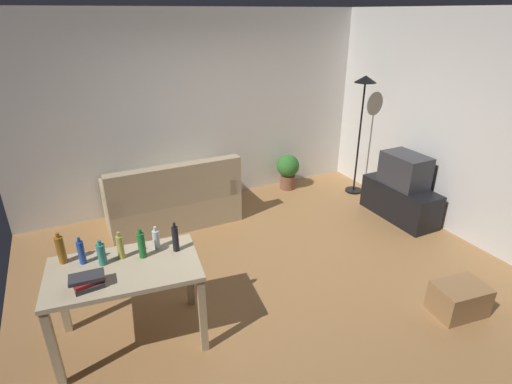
{
  "coord_description": "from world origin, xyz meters",
  "views": [
    {
      "loc": [
        -1.74,
        -3.25,
        2.64
      ],
      "look_at": [
        0.1,
        0.5,
        0.75
      ],
      "focal_mm": 28.06,
      "sensor_mm": 36.0,
      "label": 1
    }
  ],
  "objects_px": {
    "torchiere_lamp": "(363,103)",
    "bottle_clear": "(156,239)",
    "desk": "(125,278)",
    "book_stack": "(88,281)",
    "tv_stand": "(400,201)",
    "bottle_blue": "(81,252)",
    "couch": "(173,202)",
    "bottle_squat": "(120,247)",
    "bottle_dark": "(175,238)",
    "bottle_tall": "(102,254)",
    "tv": "(405,170)",
    "bottle_green": "(142,245)",
    "bottle_amber": "(61,250)",
    "storage_box": "(459,299)",
    "potted_plant": "(288,169)"
  },
  "relations": [
    {
      "from": "desk",
      "to": "bottle_squat",
      "type": "relative_size",
      "value": 5.22
    },
    {
      "from": "torchiere_lamp",
      "to": "bottle_squat",
      "type": "height_order",
      "value": "torchiere_lamp"
    },
    {
      "from": "book_stack",
      "to": "bottle_amber",
      "type": "bearing_deg",
      "value": 109.63
    },
    {
      "from": "torchiere_lamp",
      "to": "tv_stand",
      "type": "bearing_deg",
      "value": -90.0
    },
    {
      "from": "tv_stand",
      "to": "bottle_clear",
      "type": "relative_size",
      "value": 5.24
    },
    {
      "from": "desk",
      "to": "potted_plant",
      "type": "bearing_deg",
      "value": 45.4
    },
    {
      "from": "desk",
      "to": "bottle_clear",
      "type": "relative_size",
      "value": 6.09
    },
    {
      "from": "storage_box",
      "to": "bottle_dark",
      "type": "bearing_deg",
      "value": 156.1
    },
    {
      "from": "bottle_green",
      "to": "tv",
      "type": "bearing_deg",
      "value": 10.13
    },
    {
      "from": "tv_stand",
      "to": "bottle_blue",
      "type": "relative_size",
      "value": 4.59
    },
    {
      "from": "tv",
      "to": "torchiere_lamp",
      "type": "xyz_separation_m",
      "value": [
        -0.0,
        0.97,
        0.71
      ]
    },
    {
      "from": "desk",
      "to": "book_stack",
      "type": "xyz_separation_m",
      "value": [
        -0.27,
        -0.15,
        0.16
      ]
    },
    {
      "from": "storage_box",
      "to": "bottle_blue",
      "type": "bearing_deg",
      "value": 158.88
    },
    {
      "from": "bottle_amber",
      "to": "bottle_clear",
      "type": "relative_size",
      "value": 1.32
    },
    {
      "from": "couch",
      "to": "book_stack",
      "type": "height_order",
      "value": "couch"
    },
    {
      "from": "storage_box",
      "to": "bottle_dark",
      "type": "distance_m",
      "value": 2.72
    },
    {
      "from": "desk",
      "to": "tv_stand",
      "type": "bearing_deg",
      "value": 17.98
    },
    {
      "from": "tv_stand",
      "to": "bottle_dark",
      "type": "bearing_deg",
      "value": 101.4
    },
    {
      "from": "tv_stand",
      "to": "book_stack",
      "type": "xyz_separation_m",
      "value": [
        -4.04,
        -0.87,
        0.57
      ]
    },
    {
      "from": "torchiere_lamp",
      "to": "book_stack",
      "type": "distance_m",
      "value": 4.48
    },
    {
      "from": "bottle_squat",
      "to": "book_stack",
      "type": "height_order",
      "value": "bottle_squat"
    },
    {
      "from": "potted_plant",
      "to": "storage_box",
      "type": "bearing_deg",
      "value": -90.44
    },
    {
      "from": "couch",
      "to": "tv",
      "type": "bearing_deg",
      "value": 156.73
    },
    {
      "from": "desk",
      "to": "bottle_clear",
      "type": "distance_m",
      "value": 0.41
    },
    {
      "from": "tv_stand",
      "to": "bottle_amber",
      "type": "xyz_separation_m",
      "value": [
        -4.2,
        -0.44,
        0.64
      ]
    },
    {
      "from": "bottle_tall",
      "to": "bottle_clear",
      "type": "bearing_deg",
      "value": 5.94
    },
    {
      "from": "bottle_clear",
      "to": "bottle_tall",
      "type": "bearing_deg",
      "value": -174.06
    },
    {
      "from": "storage_box",
      "to": "torchiere_lamp",
      "type": "bearing_deg",
      "value": 71.17
    },
    {
      "from": "couch",
      "to": "tv",
      "type": "height_order",
      "value": "same"
    },
    {
      "from": "bottle_squat",
      "to": "bottle_clear",
      "type": "xyz_separation_m",
      "value": [
        0.3,
        0.02,
        -0.02
      ]
    },
    {
      "from": "couch",
      "to": "torchiere_lamp",
      "type": "distance_m",
      "value": 3.08
    },
    {
      "from": "desk",
      "to": "bottle_tall",
      "type": "bearing_deg",
      "value": 146.74
    },
    {
      "from": "tv",
      "to": "bottle_clear",
      "type": "xyz_separation_m",
      "value": [
        -3.46,
        -0.56,
        0.15
      ]
    },
    {
      "from": "book_stack",
      "to": "tv",
      "type": "bearing_deg",
      "value": 12.17
    },
    {
      "from": "bottle_clear",
      "to": "potted_plant",
      "type": "bearing_deg",
      "value": 39.39
    },
    {
      "from": "bottle_green",
      "to": "tv_stand",
      "type": "bearing_deg",
      "value": 10.14
    },
    {
      "from": "desk",
      "to": "bottle_clear",
      "type": "bearing_deg",
      "value": 35.22
    },
    {
      "from": "torchiere_lamp",
      "to": "bottle_clear",
      "type": "relative_size",
      "value": 8.63
    },
    {
      "from": "desk",
      "to": "bottle_green",
      "type": "bearing_deg",
      "value": 32.39
    },
    {
      "from": "torchiere_lamp",
      "to": "bottle_tall",
      "type": "bearing_deg",
      "value": -158.07
    },
    {
      "from": "couch",
      "to": "torchiere_lamp",
      "type": "bearing_deg",
      "value": 174.72
    },
    {
      "from": "torchiere_lamp",
      "to": "bottle_tall",
      "type": "relative_size",
      "value": 8.21
    },
    {
      "from": "bottle_squat",
      "to": "bottle_dark",
      "type": "distance_m",
      "value": 0.45
    },
    {
      "from": "bottle_dark",
      "to": "bottle_clear",
      "type": "bearing_deg",
      "value": 142.25
    },
    {
      "from": "bottle_clear",
      "to": "bottle_amber",
      "type": "bearing_deg",
      "value": 170.84
    },
    {
      "from": "bottle_amber",
      "to": "book_stack",
      "type": "relative_size",
      "value": 1.07
    },
    {
      "from": "couch",
      "to": "desk",
      "type": "bearing_deg",
      "value": 65.2
    },
    {
      "from": "torchiere_lamp",
      "to": "bottle_squat",
      "type": "xyz_separation_m",
      "value": [
        -3.75,
        -1.55,
        -0.55
      ]
    },
    {
      "from": "desk",
      "to": "bottle_green",
      "type": "distance_m",
      "value": 0.3
    },
    {
      "from": "bottle_tall",
      "to": "book_stack",
      "type": "distance_m",
      "value": 0.3
    }
  ]
}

